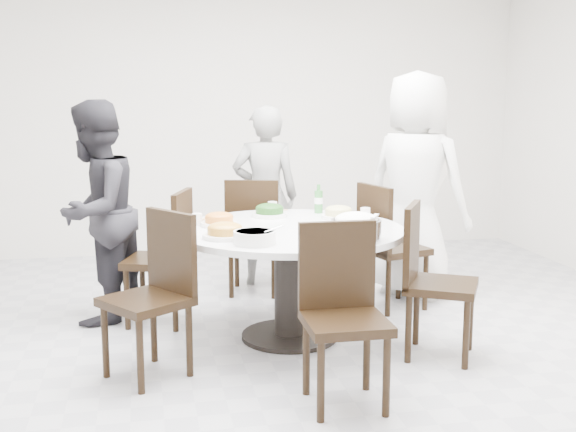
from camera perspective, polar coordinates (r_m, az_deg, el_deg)
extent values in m
cube|color=#B0AFB4|center=(4.68, 0.30, -10.54)|extent=(6.00, 6.00, 0.01)
cube|color=silver|center=(7.35, -4.55, 8.04)|extent=(6.00, 0.01, 2.80)
cylinder|color=white|center=(4.79, 0.12, -5.36)|extent=(1.50, 1.50, 0.75)
cube|color=black|center=(5.50, 8.41, -2.38)|extent=(0.52, 0.52, 0.95)
cube|color=black|center=(5.85, -2.67, -1.55)|extent=(0.52, 0.52, 0.95)
cube|color=black|center=(5.16, -10.30, -3.26)|extent=(0.53, 0.53, 0.95)
cube|color=black|center=(4.20, -11.17, -6.32)|extent=(0.59, 0.59, 0.95)
cube|color=black|center=(3.77, 4.58, -8.06)|extent=(0.43, 0.43, 0.95)
cube|color=black|center=(4.54, 12.04, -5.13)|extent=(0.57, 0.57, 0.95)
imported|color=white|center=(5.79, 10.08, 2.39)|extent=(1.00, 1.03, 1.79)
imported|color=black|center=(6.07, -1.80, 1.60)|extent=(0.61, 0.45, 1.52)
imported|color=black|center=(5.26, -14.98, 0.28)|extent=(0.86, 0.94, 1.57)
cylinder|color=white|center=(5.12, -1.47, 0.31)|extent=(0.25, 0.25, 0.07)
cylinder|color=white|center=(5.05, 4.01, 0.16)|extent=(0.24, 0.24, 0.06)
cylinder|color=white|center=(4.78, -5.46, -0.41)|extent=(0.24, 0.24, 0.07)
cylinder|color=white|center=(4.61, 5.63, -0.78)|extent=(0.27, 0.27, 0.07)
cylinder|color=white|center=(4.39, -5.00, -1.28)|extent=(0.28, 0.28, 0.07)
cylinder|color=silver|center=(4.31, 5.40, -1.12)|extent=(0.30, 0.30, 0.13)
cylinder|color=white|center=(4.21, -2.64, -1.70)|extent=(0.25, 0.25, 0.08)
cylinder|color=#327E36|center=(5.26, 2.43, 1.38)|extent=(0.06, 0.06, 0.21)
cylinder|color=white|center=(5.30, -1.40, 0.73)|extent=(0.07, 0.07, 0.08)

